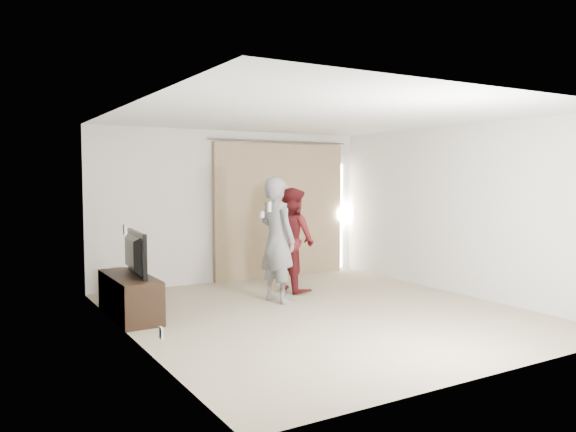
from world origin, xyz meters
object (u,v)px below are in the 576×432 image
object	(u,v)px
tv_console	(130,296)
person_woman	(293,239)
tv	(129,253)
person_man	(277,240)

from	to	relation	value
tv_console	person_woman	bearing A→B (deg)	7.82
tv_console	person_woman	size ratio (longest dim) A/B	0.86
tv	person_man	world-z (taller)	person_man
person_man	person_woman	bearing A→B (deg)	42.89
tv_console	person_woman	distance (m)	2.76
tv	person_woman	xyz separation A→B (m)	(2.68, 0.37, -0.01)
tv	person_man	size ratio (longest dim) A/B	0.55
tv	person_man	distance (m)	2.09
tv	tv_console	bearing A→B (deg)	0.00
tv	person_woman	world-z (taller)	person_woman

